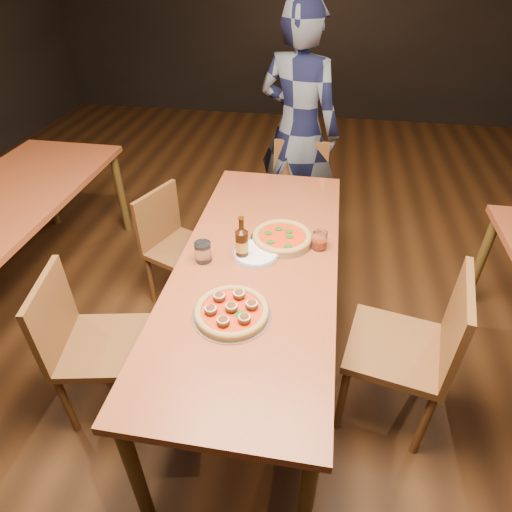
% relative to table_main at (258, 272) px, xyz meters
% --- Properties ---
extents(ground, '(9.00, 9.00, 0.00)m').
position_rel_table_main_xyz_m(ground, '(0.00, 0.00, -0.68)').
color(ground, black).
extents(room_shell, '(9.00, 9.00, 9.00)m').
position_rel_table_main_xyz_m(room_shell, '(0.00, 0.00, 1.18)').
color(room_shell, black).
rests_on(room_shell, ground).
extents(table_main, '(0.80, 2.00, 0.75)m').
position_rel_table_main_xyz_m(table_main, '(0.00, 0.00, 0.00)').
color(table_main, maroon).
rests_on(table_main, ground).
extents(chair_main_nw, '(0.49, 0.49, 0.89)m').
position_rel_table_main_xyz_m(chair_main_nw, '(-0.71, -0.41, -0.23)').
color(chair_main_nw, brown).
rests_on(chair_main_nw, ground).
extents(chair_main_sw, '(0.50, 0.50, 0.83)m').
position_rel_table_main_xyz_m(chair_main_sw, '(-0.58, 0.48, -0.26)').
color(chair_main_sw, brown).
rests_on(chair_main_sw, ground).
extents(chair_main_e, '(0.53, 0.53, 0.97)m').
position_rel_table_main_xyz_m(chair_main_e, '(0.71, -0.22, -0.19)').
color(chair_main_e, brown).
rests_on(chair_main_e, ground).
extents(chair_end, '(0.42, 0.42, 0.89)m').
position_rel_table_main_xyz_m(chair_end, '(0.11, 1.19, -0.23)').
color(chair_end, brown).
rests_on(chair_end, ground).
extents(pizza_meatball, '(0.35, 0.35, 0.06)m').
position_rel_table_main_xyz_m(pizza_meatball, '(-0.05, -0.40, 0.10)').
color(pizza_meatball, '#B7B7BF').
rests_on(pizza_meatball, table_main).
extents(pizza_margherita, '(0.34, 0.34, 0.05)m').
position_rel_table_main_xyz_m(pizza_margherita, '(0.10, 0.20, 0.09)').
color(pizza_margherita, '#B7B7BF').
rests_on(pizza_margherita, table_main).
extents(plate_stack, '(0.24, 0.24, 0.02)m').
position_rel_table_main_xyz_m(plate_stack, '(-0.02, 0.05, 0.08)').
color(plate_stack, white).
rests_on(plate_stack, table_main).
extents(beer_bottle, '(0.07, 0.07, 0.24)m').
position_rel_table_main_xyz_m(beer_bottle, '(-0.08, 0.02, 0.16)').
color(beer_bottle, black).
rests_on(beer_bottle, table_main).
extents(water_glass, '(0.08, 0.08, 0.10)m').
position_rel_table_main_xyz_m(water_glass, '(-0.27, -0.04, 0.12)').
color(water_glass, white).
rests_on(water_glass, table_main).
extents(amber_glass, '(0.08, 0.08, 0.10)m').
position_rel_table_main_xyz_m(amber_glass, '(0.30, 0.17, 0.12)').
color(amber_glass, '#AA3813').
rests_on(amber_glass, table_main).
extents(diner, '(0.77, 0.65, 1.80)m').
position_rel_table_main_xyz_m(diner, '(0.07, 1.48, 0.22)').
color(diner, black).
rests_on(diner, ground).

